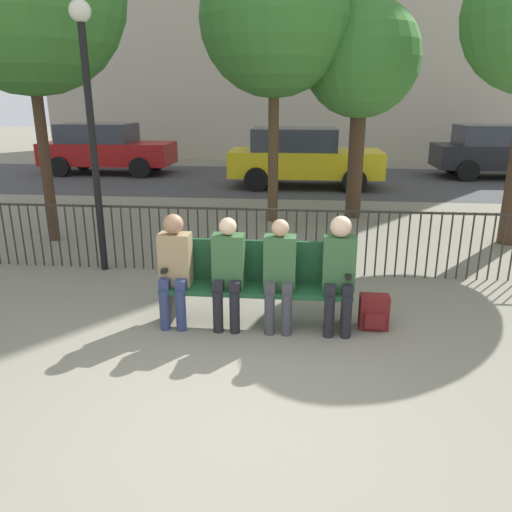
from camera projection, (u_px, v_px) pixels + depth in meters
The scene contains 15 objects.
ground_plane at pixel (233, 425), 3.85m from camera, with size 80.00×80.00×0.00m, color gray.
park_bench at pixel (257, 279), 5.50m from camera, with size 2.06×0.45×0.92m.
seated_person_0 at pixel (175, 264), 5.40m from camera, with size 0.34×0.39×1.24m.
seated_person_1 at pixel (228, 268), 5.35m from camera, with size 0.34×0.39×1.22m.
seated_person_2 at pixel (280, 270), 5.30m from camera, with size 0.34×0.39×1.21m.
seated_person_3 at pixel (339, 268), 5.23m from camera, with size 0.34×0.39×1.26m.
backpack at pixel (374, 312), 5.42m from camera, with size 0.31×0.23×0.38m.
fence_railing at pixel (267, 235), 7.04m from camera, with size 9.01×0.03×0.95m.
tree_1 at pixel (275, 20), 9.12m from camera, with size 2.78×2.78×5.18m.
tree_2 at pixel (362, 60), 9.66m from camera, with size 2.26×2.26×4.28m.
lamp_post at pixel (89, 100), 6.64m from camera, with size 0.28×0.28×3.61m.
street_surface at pixel (288, 180), 15.23m from camera, with size 24.00×6.00×0.01m.
parked_car_0 at pixel (106, 148), 16.37m from camera, with size 4.20×1.94×1.62m.
parked_car_1 at pixel (502, 151), 15.49m from camera, with size 4.20×1.94×1.62m.
parked_car_2 at pixel (302, 157), 13.92m from camera, with size 4.20×1.94×1.62m.
Camera 1 is at (0.49, -3.24, 2.42)m, focal length 35.00 mm.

